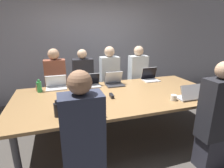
% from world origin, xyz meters
% --- Properties ---
extents(ground_plane, '(24.00, 24.00, 0.00)m').
position_xyz_m(ground_plane, '(0.00, 0.00, 0.00)').
color(ground_plane, '#4C4742').
extents(curtain_wall, '(12.00, 0.06, 2.80)m').
position_xyz_m(curtain_wall, '(0.00, 2.03, 1.40)').
color(curtain_wall, '#9999A3').
rests_on(curtain_wall, ground_plane).
extents(conference_table, '(3.26, 1.53, 0.77)m').
position_xyz_m(conference_table, '(0.00, 0.00, 0.72)').
color(conference_table, '#9E7547').
rests_on(conference_table, ground_plane).
extents(laptop_far_midleft, '(0.33, 0.24, 0.24)m').
position_xyz_m(laptop_far_midleft, '(-0.35, 0.56, 0.84)').
color(laptop_far_midleft, '#B7B7BC').
rests_on(laptop_far_midleft, conference_table).
extents(person_far_midleft, '(0.40, 0.24, 1.41)m').
position_xyz_m(person_far_midleft, '(-0.43, 0.96, 0.68)').
color(person_far_midleft, '#2D2D38').
rests_on(person_far_midleft, ground_plane).
extents(laptop_near_left, '(0.36, 0.26, 0.26)m').
position_xyz_m(laptop_near_left, '(-0.66, -0.63, 0.84)').
color(laptop_near_left, '#333338').
rests_on(laptop_near_left, conference_table).
extents(person_near_left, '(0.40, 0.24, 1.44)m').
position_xyz_m(person_near_left, '(-0.74, -1.05, 0.70)').
color(person_near_left, '#2D2D38').
rests_on(person_near_left, ground_plane).
extents(bottle_near_left, '(0.07, 0.07, 0.21)m').
position_xyz_m(bottle_near_left, '(-0.96, -0.50, 0.86)').
color(bottle_near_left, black).
rests_on(bottle_near_left, conference_table).
extents(laptop_far_left, '(0.36, 0.23, 0.24)m').
position_xyz_m(laptop_far_left, '(-0.96, 0.61, 0.84)').
color(laptop_far_left, silver).
rests_on(laptop_far_left, conference_table).
extents(person_far_left, '(0.40, 0.24, 1.44)m').
position_xyz_m(person_far_left, '(-0.96, 1.02, 0.70)').
color(person_far_left, '#2D2D38').
rests_on(person_far_left, ground_plane).
extents(cup_far_left, '(0.09, 0.09, 0.10)m').
position_xyz_m(cup_far_left, '(-1.25, 0.58, 0.82)').
color(cup_far_left, brown).
rests_on(cup_far_left, conference_table).
extents(bottle_far_left, '(0.08, 0.08, 0.21)m').
position_xyz_m(bottle_far_left, '(-1.23, 0.50, 0.86)').
color(bottle_far_left, green).
rests_on(bottle_far_left, conference_table).
extents(laptop_near_right, '(0.35, 0.23, 0.23)m').
position_xyz_m(laptop_near_right, '(0.93, -0.52, 0.84)').
color(laptop_near_right, '#B7B7BC').
rests_on(laptop_near_right, conference_table).
extents(person_near_right, '(0.40, 0.24, 1.43)m').
position_xyz_m(person_near_right, '(0.90, -1.04, 0.69)').
color(person_near_right, '#2D2D38').
rests_on(person_near_right, ground_plane).
extents(cup_near_right, '(0.09, 0.09, 0.08)m').
position_xyz_m(cup_near_right, '(0.68, -0.49, 0.81)').
color(cup_near_right, white).
rests_on(cup_near_right, conference_table).
extents(laptop_far_center, '(0.34, 0.27, 0.27)m').
position_xyz_m(laptop_far_center, '(0.09, 0.50, 0.85)').
color(laptop_far_center, '#333338').
rests_on(laptop_far_center, conference_table).
extents(person_far_center, '(0.40, 0.24, 1.44)m').
position_xyz_m(person_far_center, '(0.17, 1.06, 0.70)').
color(person_far_center, '#2D2D38').
rests_on(person_far_center, ground_plane).
extents(laptop_far_right, '(0.32, 0.26, 0.27)m').
position_xyz_m(laptop_far_right, '(0.89, 0.58, 0.85)').
color(laptop_far_right, silver).
rests_on(laptop_far_right, conference_table).
extents(person_far_right, '(0.40, 0.24, 1.44)m').
position_xyz_m(person_far_right, '(0.83, 1.02, 0.70)').
color(person_far_right, '#2D2D38').
rests_on(person_far_right, ground_plane).
extents(stapler, '(0.05, 0.15, 0.05)m').
position_xyz_m(stapler, '(-0.16, -0.10, 0.80)').
color(stapler, black).
rests_on(stapler, conference_table).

